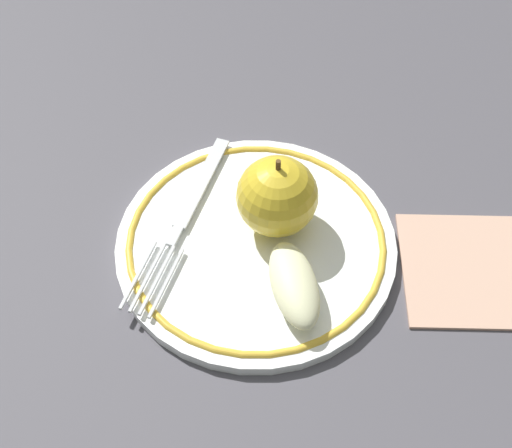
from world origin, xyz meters
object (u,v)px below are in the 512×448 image
object	(u,v)px
apple_red_whole	(276,193)
napkin_folded	(486,269)
fork	(185,214)
plate	(256,243)
apple_slice_front	(291,285)

from	to	relation	value
apple_red_whole	napkin_folded	world-z (taller)	apple_red_whole
fork	plate	bearing A→B (deg)	86.10
apple_red_whole	apple_slice_front	world-z (taller)	apple_red_whole
apple_red_whole	apple_slice_front	size ratio (longest dim) A/B	0.94
apple_red_whole	napkin_folded	distance (m)	0.18
apple_slice_front	fork	world-z (taller)	apple_slice_front
apple_red_whole	napkin_folded	size ratio (longest dim) A/B	0.55
apple_slice_front	napkin_folded	size ratio (longest dim) A/B	0.59
apple_slice_front	napkin_folded	world-z (taller)	apple_slice_front
fork	napkin_folded	distance (m)	0.25
apple_slice_front	fork	xyz separation A→B (m)	(-0.10, -0.06, -0.01)
apple_red_whole	napkin_folded	bearing A→B (deg)	58.72
plate	apple_slice_front	world-z (taller)	apple_slice_front
plate	apple_red_whole	bearing A→B (deg)	127.46
fork	apple_slice_front	bearing A→B (deg)	66.63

